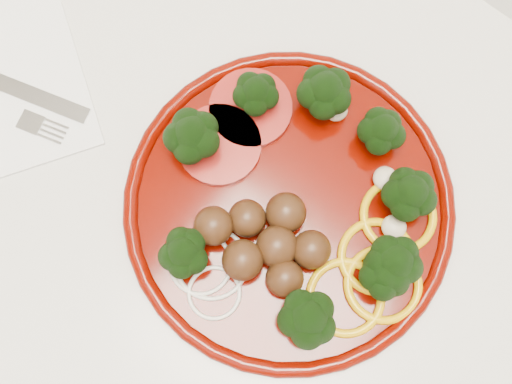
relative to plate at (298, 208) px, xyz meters
The scene contains 2 objects.
counter 0.48m from the plate, ahead, with size 2.40×0.60×0.90m.
plate is the anchor object (origin of this frame).
Camera 1 is at (-0.05, 1.60, 1.48)m, focal length 45.00 mm.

